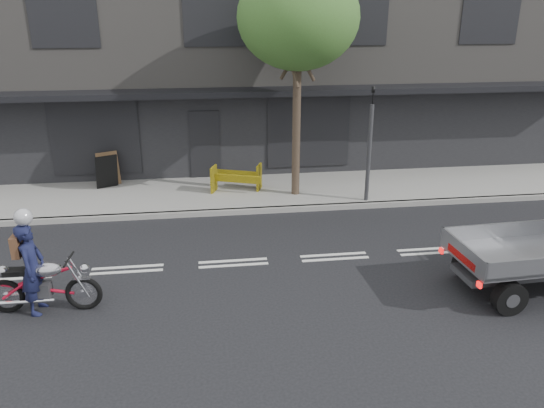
% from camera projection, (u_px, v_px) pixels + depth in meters
% --- Properties ---
extents(ground, '(80.00, 80.00, 0.00)m').
position_uv_depth(ground, '(233.00, 263.00, 12.27)').
color(ground, black).
rests_on(ground, ground).
extents(sidewalk, '(32.00, 3.20, 0.15)m').
position_uv_depth(sidewalk, '(223.00, 194.00, 16.61)').
color(sidewalk, gray).
rests_on(sidewalk, ground).
extents(kerb, '(32.00, 0.20, 0.15)m').
position_uv_depth(kerb, '(226.00, 212.00, 15.13)').
color(kerb, gray).
rests_on(kerb, ground).
extents(building_main, '(26.00, 10.00, 8.00)m').
position_uv_depth(building_main, '(212.00, 48.00, 21.36)').
color(building_main, slate).
rests_on(building_main, ground).
extents(street_tree, '(3.40, 3.40, 6.74)m').
position_uv_depth(street_tree, '(298.00, 18.00, 14.60)').
color(street_tree, '#382B21').
rests_on(street_tree, ground).
extents(traffic_light_pole, '(0.12, 0.12, 3.50)m').
position_uv_depth(traffic_light_pole, '(369.00, 151.00, 15.33)').
color(traffic_light_pole, '#2D2D30').
rests_on(traffic_light_pole, ground).
extents(motorcycle, '(2.19, 0.64, 1.13)m').
position_uv_depth(motorcycle, '(43.00, 284.00, 10.18)').
color(motorcycle, black).
rests_on(motorcycle, ground).
extents(rider, '(0.48, 0.69, 1.83)m').
position_uv_depth(rider, '(32.00, 269.00, 10.05)').
color(rider, '#141738').
rests_on(rider, ground).
extents(construction_barrier, '(1.64, 1.10, 0.85)m').
position_uv_depth(construction_barrier, '(237.00, 180.00, 16.32)').
color(construction_barrier, yellow).
rests_on(construction_barrier, sidewalk).
extents(sandwich_board, '(0.81, 0.70, 1.08)m').
position_uv_depth(sandwich_board, '(107.00, 172.00, 16.72)').
color(sandwich_board, black).
rests_on(sandwich_board, sidewalk).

